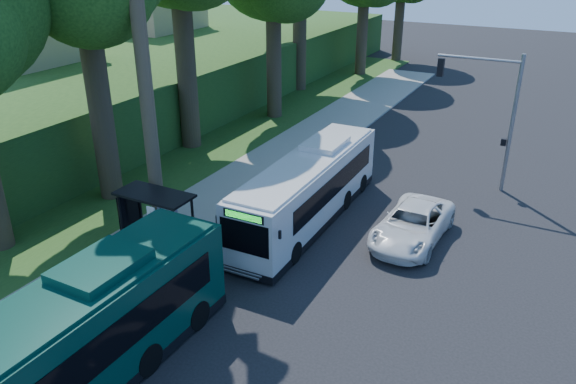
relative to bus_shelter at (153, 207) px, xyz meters
The scene contains 11 objects.
ground 8.00m from the bus_shelter, 21.51° to the left, with size 140.00×140.00×0.00m, color black.
sidewalk 3.35m from the bus_shelter, 90.90° to the left, with size 4.50×70.00×0.12m, color gray.
red_curb 3.07m from the bus_shelter, 26.83° to the right, with size 0.25×30.00×0.13m, color maroon.
grass_verge 9.90m from the bus_shelter, 126.16° to the left, with size 8.00×70.00×0.06m, color #234719.
bus_shelter is the anchor object (origin of this frame).
stop_sign_pole 2.85m from the bus_shelter, 49.08° to the right, with size 0.35×0.06×3.17m.
traffic_signal_pole 17.15m from the bus_shelter, 49.36° to the left, with size 4.10×0.30×7.00m.
hillside_backdrop 26.18m from the bus_shelter, 136.68° to the left, with size 24.00×60.00×8.80m.
white_bus 6.97m from the bus_shelter, 48.07° to the left, with size 2.56×11.22×3.34m.
teal_bus 8.95m from the bus_shelter, 66.31° to the right, with size 2.76×12.33×3.67m.
pickup 10.99m from the bus_shelter, 30.39° to the left, with size 2.51×5.44×1.51m, color silver.
Camera 1 is at (7.38, -18.68, 11.99)m, focal length 35.00 mm.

